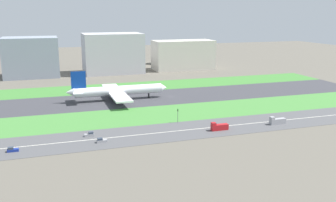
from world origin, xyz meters
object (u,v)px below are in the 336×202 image
object	(u,v)px
airliner	(116,91)
truck_0	(219,127)
fuel_tank_centre	(162,57)
terminal_building	(31,57)
truck_1	(277,121)
office_tower	(183,55)
car_2	(12,150)
fuel_tank_east	(188,56)
car_3	(101,141)
car_0	(90,134)
hangar_building	(113,53)
fuel_tank_west	(135,59)
traffic_light	(178,115)

from	to	relation	value
airliner	truck_0	size ratio (longest dim) A/B	7.74
fuel_tank_centre	terminal_building	bearing A→B (deg)	-161.35
truck_1	office_tower	world-z (taller)	office_tower
car_2	fuel_tank_centre	size ratio (longest dim) A/B	0.21
airliner	truck_0	xyz separation A→B (m)	(34.76, -78.00, -4.56)
car_2	fuel_tank_east	world-z (taller)	fuel_tank_east
truck_1	fuel_tank_centre	bearing A→B (deg)	-93.17
office_tower	fuel_tank_centre	bearing A→B (deg)	99.75
airliner	car_3	bearing A→B (deg)	-105.29
car_3	truck_0	xyz separation A→B (m)	(56.09, -0.00, 0.75)
office_tower	airliner	bearing A→B (deg)	-127.58
airliner	car_0	size ratio (longest dim) A/B	14.77
office_tower	hangar_building	bearing A→B (deg)	180.00
truck_0	fuel_tank_west	xyz separation A→B (m)	(14.93, 237.00, 5.12)
office_tower	car_0	bearing A→B (deg)	-121.81
car_0	hangar_building	bearing A→B (deg)	76.63
airliner	car_3	xyz separation A→B (m)	(-21.33, -78.00, -5.31)
fuel_tank_east	truck_0	bearing A→B (deg)	-107.59
car_2	traffic_light	distance (m)	79.52
car_0	fuel_tank_east	size ratio (longest dim) A/B	0.17
car_3	fuel_tank_west	world-z (taller)	fuel_tank_west
airliner	truck_1	size ratio (longest dim) A/B	7.74
truck_1	car_0	bearing A→B (deg)	-6.20
airliner	traffic_light	distance (m)	63.35
traffic_light	office_tower	size ratio (longest dim) A/B	0.12
car_2	terminal_building	bearing A→B (deg)	-91.15
airliner	traffic_light	size ratio (longest dim) A/B	9.03
office_tower	fuel_tank_centre	size ratio (longest dim) A/B	2.81
truck_0	car_2	bearing A→B (deg)	-0.00
office_tower	fuel_tank_west	bearing A→B (deg)	130.22
truck_0	car_0	bearing A→B (deg)	-9.48
car_2	hangar_building	xyz separation A→B (m)	(75.28, 192.00, 17.24)
truck_1	fuel_tank_east	size ratio (longest dim) A/B	0.33
traffic_light	office_tower	xyz separation A→B (m)	(67.51, 174.01, 9.90)
airliner	truck_0	bearing A→B (deg)	-65.98
traffic_light	office_tower	bearing A→B (deg)	68.79
car_0	fuel_tank_west	distance (m)	239.09
fuel_tank_centre	truck_1	bearing A→B (deg)	-93.17
traffic_light	fuel_tank_centre	world-z (taller)	fuel_tank_centre
truck_0	office_tower	bearing A→B (deg)	-105.43
airliner	hangar_building	size ratio (longest dim) A/B	1.22
car_2	office_tower	xyz separation A→B (m)	(144.90, 192.00, 13.27)
car_3	terminal_building	xyz separation A→B (m)	(-31.98, 192.00, 16.20)
terminal_building	car_0	bearing A→B (deg)	-81.20
fuel_tank_west	fuel_tank_east	bearing A→B (deg)	0.00
truck_0	traffic_light	xyz separation A→B (m)	(-14.54, 17.99, 2.62)
truck_1	hangar_building	bearing A→B (deg)	-75.74
traffic_light	truck_0	bearing A→B (deg)	-51.07
airliner	truck_1	world-z (taller)	airliner
fuel_tank_west	car_2	bearing A→B (deg)	-114.27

